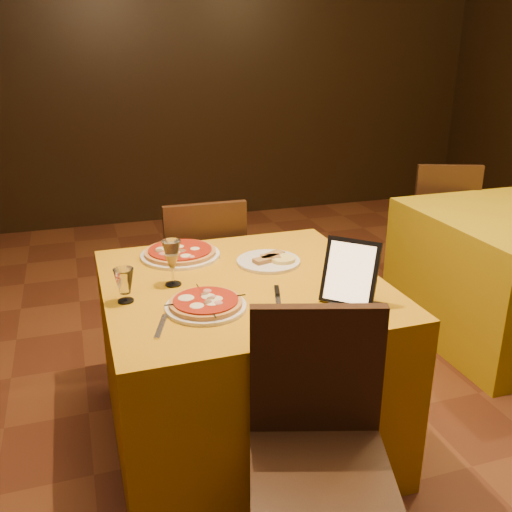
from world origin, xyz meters
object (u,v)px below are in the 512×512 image
object	(u,v)px
chair_main_near	(321,472)
pizza_far	(180,253)
chair_side_far	(436,223)
water_glass	(125,286)
main_table	(243,362)
tablet	(350,272)
pizza_near	(206,305)
chair_main_far	(200,275)
wine_glass	(172,263)

from	to	relation	value
chair_main_near	pizza_far	size ratio (longest dim) A/B	2.56
chair_side_far	water_glass	world-z (taller)	chair_side_far
main_table	pizza_far	distance (m)	0.56
chair_main_near	water_glass	world-z (taller)	chair_main_near
chair_side_far	chair_main_near	bearing A→B (deg)	69.80
water_glass	tablet	size ratio (longest dim) A/B	0.53
chair_side_far	pizza_far	xyz separation A→B (m)	(-1.99, -0.88, 0.31)
pizza_near	tablet	bearing A→B (deg)	-12.09
chair_main_far	pizza_near	distance (m)	1.09
chair_main_near	tablet	distance (m)	0.71
main_table	water_glass	size ratio (longest dim) A/B	8.46
wine_glass	pizza_near	bearing A→B (deg)	-73.56
pizza_near	water_glass	distance (m)	0.31
tablet	chair_side_far	bearing A→B (deg)	90.34
pizza_far	chair_side_far	bearing A→B (deg)	23.86
pizza_near	wine_glass	size ratio (longest dim) A/B	1.56
chair_main_near	wine_glass	size ratio (longest dim) A/B	4.79
chair_side_far	pizza_far	world-z (taller)	chair_side_far
pizza_near	chair_main_near	bearing A→B (deg)	-71.47
chair_main_near	main_table	bearing A→B (deg)	107.30
pizza_far	pizza_near	bearing A→B (deg)	-91.47
tablet	wine_glass	bearing A→B (deg)	-167.23
pizza_far	tablet	bearing A→B (deg)	-53.15
main_table	chair_main_far	world-z (taller)	chair_main_far
pizza_far	tablet	world-z (taller)	tablet
main_table	chair_main_near	xyz separation A→B (m)	(0.00, -0.80, 0.08)
main_table	pizza_far	world-z (taller)	pizza_far
wine_glass	chair_main_near	bearing A→B (deg)	-72.08
chair_main_near	chair_side_far	bearing A→B (deg)	65.75
pizza_near	wine_glass	bearing A→B (deg)	106.44
pizza_far	tablet	distance (m)	0.84
chair_main_far	water_glass	bearing A→B (deg)	62.80
tablet	main_table	bearing A→B (deg)	179.68
pizza_near	chair_side_far	bearing A→B (deg)	35.68
pizza_near	tablet	distance (m)	0.54
tablet	water_glass	bearing A→B (deg)	-154.15
chair_side_far	pizza_near	xyz separation A→B (m)	(-2.00, -1.44, 0.31)
wine_glass	water_glass	xyz separation A→B (m)	(-0.20, -0.10, -0.03)
pizza_far	wine_glass	bearing A→B (deg)	-105.86
pizza_near	wine_glass	distance (m)	0.27
main_table	chair_side_far	xyz separation A→B (m)	(1.80, 1.24, 0.08)
wine_glass	tablet	size ratio (longest dim) A/B	0.78
chair_main_near	chair_main_far	size ratio (longest dim) A/B	1.00
chair_main_near	pizza_near	xyz separation A→B (m)	(-0.20, 0.60, 0.31)
chair_main_near	chair_side_far	size ratio (longest dim) A/B	1.00
main_table	tablet	world-z (taller)	tablet
chair_main_far	tablet	distance (m)	1.25
chair_side_far	wine_glass	distance (m)	2.42
chair_side_far	pizza_far	distance (m)	2.20
water_glass	main_table	bearing A→B (deg)	6.15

